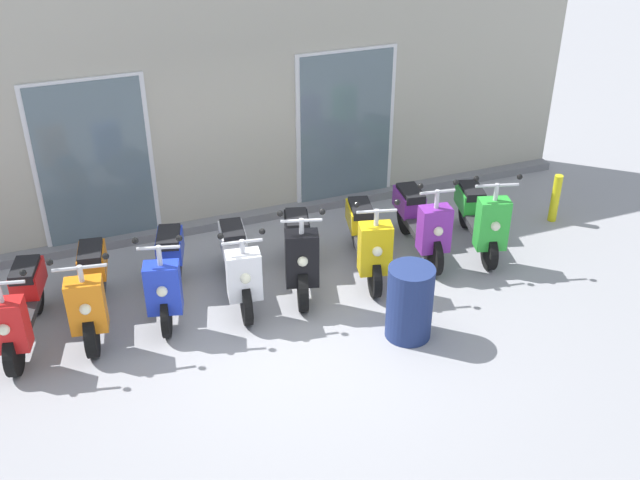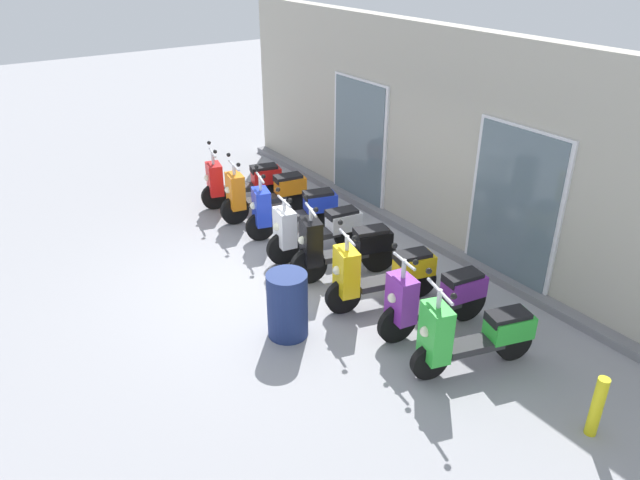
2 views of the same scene
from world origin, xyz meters
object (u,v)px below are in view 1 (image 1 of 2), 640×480
scooter_orange (91,289)px  scooter_green (480,216)px  scooter_blue (167,271)px  scooter_white (238,262)px  scooter_purple (421,220)px  scooter_black (299,250)px  curb_bollard (555,198)px  scooter_red (20,306)px  scooter_yellow (367,238)px  trash_bin (410,302)px

scooter_orange → scooter_green: (4.95, -0.11, 0.00)m
scooter_blue → scooter_white: bearing=-5.4°
scooter_orange → scooter_purple: 4.16m
scooter_black → curb_bollard: 3.95m
scooter_red → scooter_blue: 1.61m
scooter_white → scooter_green: size_ratio=1.09×
scooter_blue → scooter_orange: bearing=-177.3°
scooter_blue → scooter_black: 1.58m
scooter_red → curb_bollard: (7.11, 0.21, -0.11)m
scooter_blue → scooter_yellow: 2.46m
scooter_blue → scooter_white: (0.82, -0.08, -0.02)m
scooter_blue → scooter_yellow: (2.46, -0.14, -0.00)m
scooter_purple → scooter_green: bearing=-12.2°
scooter_black → scooter_yellow: 0.89m
scooter_orange → scooter_blue: size_ratio=1.03×
scooter_purple → curb_bollard: 2.22m
scooter_white → scooter_yellow: scooter_yellow is taller
scooter_red → scooter_white: bearing=0.2°
scooter_red → scooter_purple: size_ratio=0.97×
scooter_yellow → scooter_black: bearing=179.1°
scooter_orange → scooter_green: 4.95m
scooter_orange → scooter_yellow: (3.32, -0.10, 0.01)m
scooter_purple → curb_bollard: scooter_purple is taller
scooter_red → curb_bollard: bearing=1.7°
scooter_red → scooter_orange: bearing=3.6°
scooter_black → scooter_purple: size_ratio=0.99×
scooter_white → scooter_purple: size_ratio=1.03×
scooter_green → curb_bollard: size_ratio=2.17×
scooter_black → scooter_green: 2.52m
scooter_red → scooter_green: scooter_green is taller
scooter_red → scooter_green: size_ratio=1.02×
scooter_white → curb_bollard: 4.69m
trash_bin → scooter_black: bearing=118.8°
scooter_green → trash_bin: size_ratio=1.75×
scooter_orange → scooter_yellow: size_ratio=1.02×
scooter_yellow → scooter_green: 1.63m
scooter_yellow → scooter_orange: bearing=178.3°
scooter_yellow → scooter_blue: bearing=176.8°
scooter_green → trash_bin: bearing=-141.9°
scooter_blue → scooter_purple: 3.29m
scooter_blue → scooter_green: bearing=-2.1°
curb_bollard → scooter_white: bearing=-177.5°
scooter_orange → scooter_green: size_ratio=1.08×
scooter_black → scooter_white: bearing=176.3°
scooter_yellow → scooter_green: (1.63, -0.01, -0.01)m
scooter_red → scooter_blue: bearing=3.1°
scooter_red → scooter_black: size_ratio=0.97×
scooter_white → curb_bollard: scooter_white is taller
scooter_blue → curb_bollard: size_ratio=2.27×
scooter_black → trash_bin: scooter_black is taller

